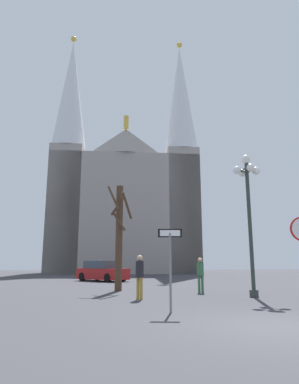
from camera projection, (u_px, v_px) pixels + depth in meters
name	position (u px, v px, depth m)	size (l,w,h in m)	color
ground_plane	(282.00, 327.00, 7.56)	(120.00, 120.00, 0.00)	#38383D
cathedral	(125.00, 199.00, 47.21)	(19.78, 12.86, 32.86)	gray
one_way_arrow_sign	(170.00, 258.00, 10.01)	(0.71, 0.15, 2.40)	slate
street_lamp	(248.00, 199.00, 14.77)	(1.22, 1.22, 6.10)	#2D3833
bare_tree	(119.00, 234.00, 17.64)	(1.38, 1.19, 5.41)	#473323
parked_car_near_red	(102.00, 272.00, 26.05)	(4.13, 4.26, 1.52)	maroon
pedestrian_walking	(140.00, 272.00, 13.28)	(0.32, 0.32, 1.69)	olive
pedestrian_standing	(200.00, 272.00, 16.21)	(0.32, 0.32, 1.63)	#33663F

